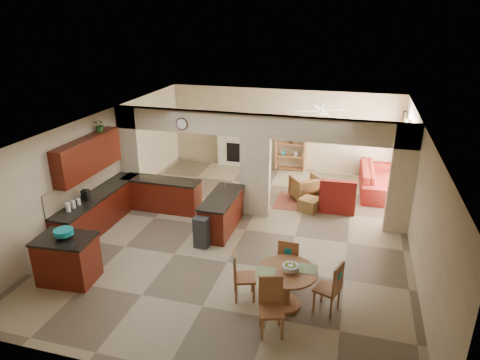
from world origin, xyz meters
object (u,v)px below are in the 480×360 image
(kitchen_island, at_px, (67,259))
(sofa, at_px, (378,179))
(armchair, at_px, (305,188))
(dining_table, at_px, (286,282))

(kitchen_island, distance_m, sofa, 9.21)
(sofa, bearing_deg, armchair, 118.91)
(dining_table, xyz_separation_m, armchair, (-0.30, 5.12, -0.15))
(kitchen_island, xyz_separation_m, dining_table, (4.47, 0.38, 0.01))
(sofa, bearing_deg, dining_table, 162.36)
(kitchen_island, relative_size, armchair, 1.54)
(kitchen_island, relative_size, dining_table, 1.07)
(armchair, bearing_deg, sofa, 176.27)
(kitchen_island, bearing_deg, armchair, 48.06)
(dining_table, height_order, armchair, dining_table)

